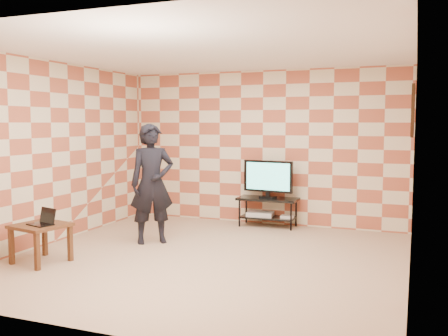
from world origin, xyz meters
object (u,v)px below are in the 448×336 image
Objects in this scene: tv_stand at (268,205)px; tv at (268,177)px; side_table at (41,231)px; person at (152,184)px.

tv is at bearing -82.95° from tv_stand.
tv reaches higher than side_table.
side_table is (-2.09, -3.20, -0.45)m from tv.
side_table is 0.40× the size of person.
person reaches higher than side_table.
tv_stand is 0.49m from tv.
tv is 2.16m from person.
person reaches higher than tv.
person is at bearing -126.53° from tv.
tv is 1.25× the size of side_table.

